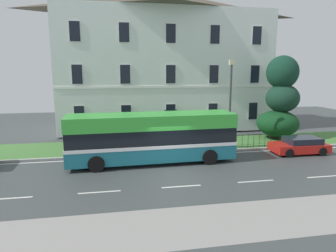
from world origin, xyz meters
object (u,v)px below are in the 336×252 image
(evergreen_tree, at_px, (280,101))
(single_decker_bus, at_px, (152,137))
(georgian_townhouse, at_px, (163,61))
(parked_hatchback_01, at_px, (300,145))
(street_lamp_post, at_px, (230,97))

(evergreen_tree, xyz_separation_m, single_decker_bus, (-11.28, -4.44, -1.60))
(georgian_townhouse, relative_size, single_decker_bus, 1.94)
(georgian_townhouse, distance_m, single_decker_bus, 13.37)
(georgian_townhouse, height_order, evergreen_tree, georgian_townhouse)
(evergreen_tree, height_order, parked_hatchback_01, evergreen_tree)
(georgian_townhouse, height_order, single_decker_bus, georgian_townhouse)
(parked_hatchback_01, bearing_deg, single_decker_bus, 2.48)
(georgian_townhouse, bearing_deg, parked_hatchback_01, -56.53)
(evergreen_tree, height_order, street_lamp_post, evergreen_tree)
(single_decker_bus, bearing_deg, georgian_townhouse, 75.81)
(single_decker_bus, relative_size, street_lamp_post, 1.63)
(evergreen_tree, xyz_separation_m, street_lamp_post, (-5.14, -1.83, 0.57))
(single_decker_bus, distance_m, street_lamp_post, 7.02)
(single_decker_bus, bearing_deg, street_lamp_post, 21.24)
(evergreen_tree, bearing_deg, street_lamp_post, -160.46)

